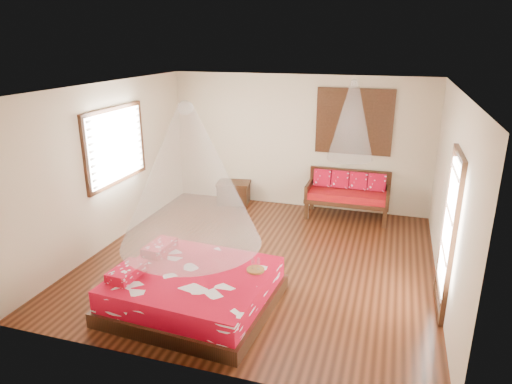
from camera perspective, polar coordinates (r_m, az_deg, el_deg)
room at (r=7.12m, az=0.66°, el=1.69°), size 5.54×5.54×2.84m
bed at (r=6.37m, az=-7.88°, el=-11.97°), size 2.20×2.02×0.64m
daybed at (r=9.42m, az=11.41°, el=-0.04°), size 1.65×0.73×0.94m
storage_chest at (r=10.10m, az=-2.80°, el=-0.05°), size 0.77×0.61×0.49m
shutter_panel at (r=9.42m, az=12.17°, el=8.58°), size 1.52×0.06×1.32m
window_left at (r=8.37m, az=-17.09°, el=5.55°), size 0.10×1.74×1.34m
glazed_door at (r=6.45m, az=22.89°, el=-4.83°), size 0.08×1.02×2.16m
wine_tray at (r=6.22m, az=-0.06°, el=-9.41°), size 0.24×0.24×0.20m
mosquito_net_main at (r=5.72m, az=-8.42°, el=1.93°), size 1.82×1.82×1.80m
mosquito_net_daybed at (r=8.94m, az=11.92°, el=8.73°), size 0.88×0.88×1.50m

